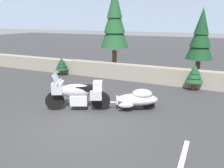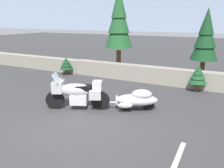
{
  "view_description": "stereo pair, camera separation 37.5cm",
  "coord_description": "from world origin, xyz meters",
  "px_view_note": "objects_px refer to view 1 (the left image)",
  "views": [
    {
      "loc": [
        3.49,
        -5.4,
        3.11
      ],
      "look_at": [
        0.2,
        1.81,
        0.85
      ],
      "focal_mm": 36.04,
      "sensor_mm": 36.0,
      "label": 1
    },
    {
      "loc": [
        3.83,
        -5.24,
        3.11
      ],
      "look_at": [
        0.2,
        1.81,
        0.85
      ],
      "focal_mm": 36.04,
      "sensor_mm": 36.0,
      "label": 2
    }
  ],
  "objects_px": {
    "touring_motorcycle": "(77,93)",
    "pine_tree_tall": "(115,21)",
    "car_shaped_trailer": "(137,99)",
    "pine_tree_secondary": "(201,37)"
  },
  "relations": [
    {
      "from": "touring_motorcycle",
      "to": "pine_tree_secondary",
      "type": "relative_size",
      "value": 0.58
    },
    {
      "from": "car_shaped_trailer",
      "to": "pine_tree_secondary",
      "type": "relative_size",
      "value": 0.58
    },
    {
      "from": "pine_tree_tall",
      "to": "car_shaped_trailer",
      "type": "bearing_deg",
      "value": -57.53
    },
    {
      "from": "car_shaped_trailer",
      "to": "pine_tree_tall",
      "type": "height_order",
      "value": "pine_tree_tall"
    },
    {
      "from": "touring_motorcycle",
      "to": "pine_tree_tall",
      "type": "distance_m",
      "value": 6.13
    },
    {
      "from": "touring_motorcycle",
      "to": "pine_tree_secondary",
      "type": "xyz_separation_m",
      "value": [
        3.56,
        5.75,
        1.7
      ]
    },
    {
      "from": "car_shaped_trailer",
      "to": "pine_tree_secondary",
      "type": "bearing_deg",
      "value": 71.55
    },
    {
      "from": "touring_motorcycle",
      "to": "pine_tree_secondary",
      "type": "height_order",
      "value": "pine_tree_secondary"
    },
    {
      "from": "touring_motorcycle",
      "to": "pine_tree_tall",
      "type": "bearing_deg",
      "value": 100.39
    },
    {
      "from": "touring_motorcycle",
      "to": "pine_tree_secondary",
      "type": "distance_m",
      "value": 6.97
    }
  ]
}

